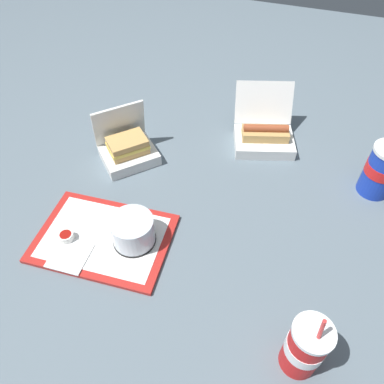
% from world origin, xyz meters
% --- Properties ---
extents(ground_plane, '(3.20, 3.20, 0.00)m').
position_xyz_m(ground_plane, '(0.00, 0.00, 0.00)').
color(ground_plane, slate).
extents(food_tray, '(0.39, 0.29, 0.01)m').
position_xyz_m(food_tray, '(-0.20, -0.21, 0.01)').
color(food_tray, red).
rests_on(food_tray, ground_plane).
extents(cake_container, '(0.12, 0.12, 0.09)m').
position_xyz_m(cake_container, '(-0.11, -0.19, 0.05)').
color(cake_container, black).
rests_on(cake_container, food_tray).
extents(ketchup_cup, '(0.04, 0.04, 0.02)m').
position_xyz_m(ketchup_cup, '(-0.29, -0.25, 0.03)').
color(ketchup_cup, white).
rests_on(ketchup_cup, food_tray).
extents(napkin_stack, '(0.11, 0.11, 0.00)m').
position_xyz_m(napkin_stack, '(-0.26, -0.30, 0.02)').
color(napkin_stack, white).
rests_on(napkin_stack, food_tray).
extents(plastic_fork, '(0.11, 0.05, 0.00)m').
position_xyz_m(plastic_fork, '(-0.26, -0.15, 0.02)').
color(plastic_fork, white).
rests_on(plastic_fork, food_tray).
extents(clamshell_hotdog_left, '(0.26, 0.27, 0.17)m').
position_xyz_m(clamshell_hotdog_left, '(0.13, 0.34, 0.04)').
color(clamshell_hotdog_left, white).
rests_on(clamshell_hotdog_left, ground_plane).
extents(clamshell_sandwich_back, '(0.23, 0.23, 0.18)m').
position_xyz_m(clamshell_sandwich_back, '(-0.28, 0.12, 0.04)').
color(clamshell_sandwich_back, white).
rests_on(clamshell_sandwich_back, ground_plane).
extents(soda_cup_left, '(0.09, 0.09, 0.23)m').
position_xyz_m(soda_cup_left, '(0.36, -0.36, 0.09)').
color(soda_cup_left, red).
rests_on(soda_cup_left, ground_plane).
extents(soda_cup_back, '(0.10, 0.10, 0.23)m').
position_xyz_m(soda_cup_back, '(0.51, 0.24, 0.09)').
color(soda_cup_back, '#1938B7').
rests_on(soda_cup_back, ground_plane).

